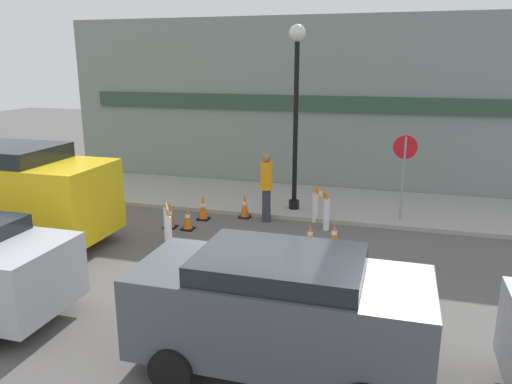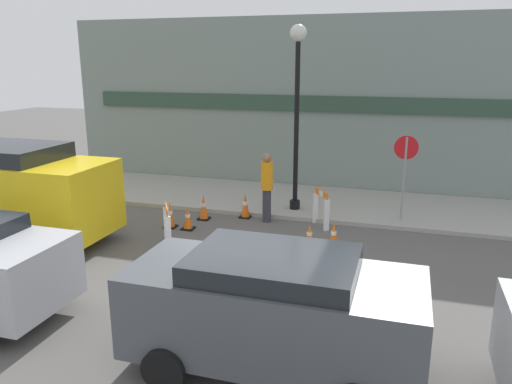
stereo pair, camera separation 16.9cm
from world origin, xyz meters
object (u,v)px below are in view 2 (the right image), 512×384
streetlamp_post (297,93)px  stop_sign (405,164)px  parked_car_1 (273,306)px  work_van (1,188)px  person_worker (267,185)px

streetlamp_post → stop_sign: size_ratio=2.23×
streetlamp_post → parked_car_1: (1.34, -7.27, -2.33)m
stop_sign → parked_car_1: (-1.53, -7.08, -0.63)m
stop_sign → work_van: stop_sign is taller
person_worker → parked_car_1: person_worker is taller
person_worker → work_van: work_van is taller
stop_sign → parked_car_1: bearing=74.2°
streetlamp_post → parked_car_1: streetlamp_post is taller
parked_car_1 → work_van: work_van is taller
work_van → person_worker: bearing=28.9°
person_worker → work_van: (-5.59, -3.08, 0.25)m
person_worker → parked_car_1: bearing=19.0°
streetlamp_post → stop_sign: bearing=-3.9°
person_worker → parked_car_1: 6.54m
streetlamp_post → work_van: streetlamp_post is taller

